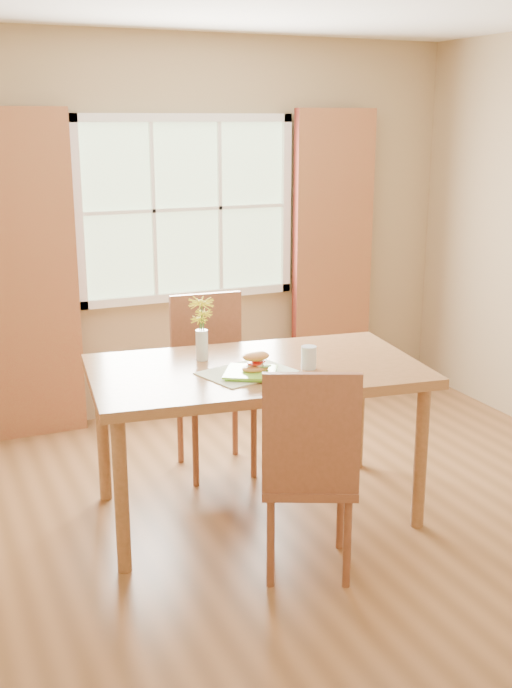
{
  "coord_description": "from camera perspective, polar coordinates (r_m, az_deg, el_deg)",
  "views": [
    {
      "loc": [
        -1.86,
        -3.64,
        2.12
      ],
      "look_at": [
        -0.25,
        0.05,
        0.99
      ],
      "focal_mm": 42.0,
      "sensor_mm": 36.0,
      "label": 1
    }
  ],
  "objects": [
    {
      "name": "room",
      "position": [
        4.16,
        3.47,
        4.95
      ],
      "size": [
        4.24,
        3.84,
        2.74
      ],
      "color": "brown",
      "rests_on": "ground"
    },
    {
      "name": "window",
      "position": [
        5.85,
        -4.94,
        9.51
      ],
      "size": [
        1.62,
        0.06,
        1.32
      ],
      "color": "#B4D7A3",
      "rests_on": "room"
    },
    {
      "name": "curtain_left",
      "position": [
        5.56,
        -15.85,
        4.49
      ],
      "size": [
        0.65,
        0.08,
        2.2
      ],
      "primitive_type": "cube",
      "color": "maroon",
      "rests_on": "room"
    },
    {
      "name": "curtain_right",
      "position": [
        6.29,
        5.45,
        6.24
      ],
      "size": [
        0.65,
        0.08,
        2.2
      ],
      "primitive_type": "cube",
      "color": "maroon",
      "rests_on": "room"
    },
    {
      "name": "dining_table",
      "position": [
        4.31,
        0.0,
        -2.71
      ],
      "size": [
        1.86,
        1.19,
        0.85
      ],
      "rotation": [
        0.0,
        0.0,
        -0.12
      ],
      "color": "#945E39",
      "rests_on": "room"
    },
    {
      "name": "chair_near",
      "position": [
        3.77,
        3.8,
        -8.56
      ],
      "size": [
        0.58,
        0.58,
        1.06
      ],
      "rotation": [
        0.0,
        0.0,
        -0.43
      ],
      "color": "brown",
      "rests_on": "room"
    },
    {
      "name": "chair_far",
      "position": [
        4.99,
        -3.21,
        -2.16
      ],
      "size": [
        0.48,
        0.48,
        1.09
      ],
      "rotation": [
        0.0,
        0.0,
        -0.07
      ],
      "color": "brown",
      "rests_on": "room"
    },
    {
      "name": "placemat",
      "position": [
        4.17,
        -0.67,
        -2.03
      ],
      "size": [
        0.52,
        0.44,
        0.01
      ],
      "primitive_type": "cube",
      "rotation": [
        0.0,
        0.0,
        0.28
      ],
      "color": "#E9F0CB",
      "rests_on": "dining_table"
    },
    {
      "name": "plate",
      "position": [
        4.11,
        -0.39,
        -2.14
      ],
      "size": [
        0.35,
        0.35,
        0.01
      ],
      "primitive_type": "cube",
      "rotation": [
        0.0,
        0.0,
        -0.55
      ],
      "color": "#7AD034",
      "rests_on": "placemat"
    },
    {
      "name": "croissant_sandwich",
      "position": [
        4.11,
        -0.01,
        -1.29
      ],
      "size": [
        0.15,
        0.1,
        0.11
      ],
      "rotation": [
        0.0,
        0.0,
        -0.02
      ],
      "color": "gold",
      "rests_on": "plate"
    },
    {
      "name": "water_glass",
      "position": [
        4.24,
        3.76,
        -0.99
      ],
      "size": [
        0.08,
        0.08,
        0.12
      ],
      "color": "silver",
      "rests_on": "dining_table"
    },
    {
      "name": "flower_vase",
      "position": [
        4.34,
        -3.88,
        1.5
      ],
      "size": [
        0.14,
        0.14,
        0.35
      ],
      "color": "silver",
      "rests_on": "dining_table"
    }
  ]
}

